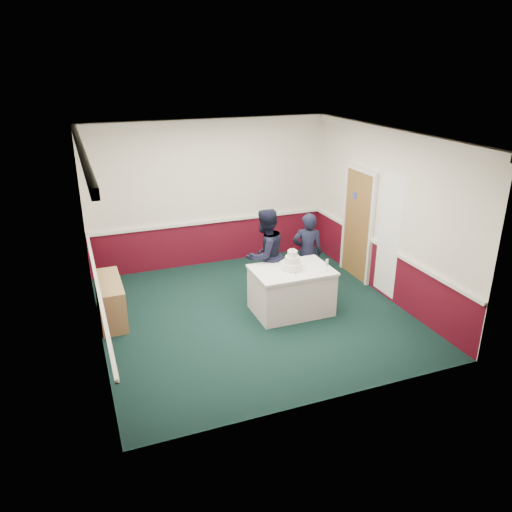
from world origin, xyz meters
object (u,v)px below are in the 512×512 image
object	(u,v)px
wedding_cake	(292,263)
person_man	(265,255)
sideboard	(111,300)
cake_knife	(295,274)
person_woman	(307,253)
cake_table	(291,290)
champagne_flute	(327,263)

from	to	relation	value
wedding_cake	person_man	world-z (taller)	person_man
person_man	sideboard	bearing A→B (deg)	-25.48
sideboard	person_man	distance (m)	2.73
sideboard	cake_knife	size ratio (longest dim) A/B	5.45
wedding_cake	person_woman	distance (m)	0.90
cake_table	person_woman	xyz separation A→B (m)	(0.61, 0.64, 0.36)
sideboard	wedding_cake	bearing A→B (deg)	-15.56
champagne_flute	cake_knife	bearing A→B (deg)	171.42
sideboard	champagne_flute	xyz separation A→B (m)	(3.41, -1.09, 0.58)
sideboard	champagne_flute	world-z (taller)	champagne_flute
person_woman	sideboard	bearing A→B (deg)	20.21
sideboard	champagne_flute	bearing A→B (deg)	-17.73
wedding_cake	champagne_flute	xyz separation A→B (m)	(0.50, -0.28, 0.03)
sideboard	champagne_flute	size ratio (longest dim) A/B	5.85
cake_table	person_man	world-z (taller)	person_man
cake_table	cake_knife	distance (m)	0.44
champagne_flute	person_woman	size ratio (longest dim) A/B	0.13
sideboard	person_man	xyz separation A→B (m)	(2.68, -0.19, 0.49)
cake_table	champagne_flute	bearing A→B (deg)	-29.25
wedding_cake	cake_knife	size ratio (longest dim) A/B	1.65
cake_table	person_woman	world-z (taller)	person_woman
person_man	person_woman	bearing A→B (deg)	160.19
sideboard	person_man	size ratio (longest dim) A/B	0.71
cake_table	wedding_cake	world-z (taller)	wedding_cake
cake_knife	champagne_flute	size ratio (longest dim) A/B	1.07
champagne_flute	person_man	size ratio (longest dim) A/B	0.12
cake_table	wedding_cake	xyz separation A→B (m)	(0.00, 0.00, 0.50)
wedding_cake	person_woman	bearing A→B (deg)	46.79
person_man	person_woman	distance (m)	0.84
sideboard	wedding_cake	world-z (taller)	wedding_cake
wedding_cake	person_man	size ratio (longest dim) A/B	0.22
cake_table	champagne_flute	xyz separation A→B (m)	(0.50, -0.28, 0.53)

